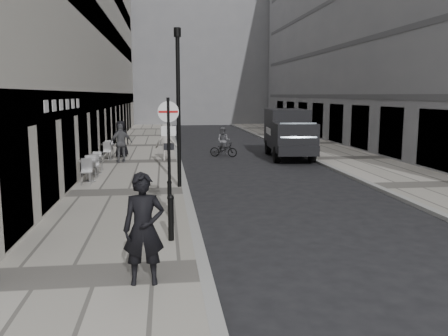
% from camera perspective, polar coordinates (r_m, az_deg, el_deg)
% --- Properties ---
extents(sidewalk, '(4.00, 60.00, 0.12)m').
position_cam_1_polar(sidewalk, '(24.18, -10.17, 0.68)').
color(sidewalk, '#A59E95').
rests_on(sidewalk, ground).
extents(far_sidewalk, '(4.00, 60.00, 0.12)m').
position_cam_1_polar(far_sidewalk, '(26.02, 14.80, 1.09)').
color(far_sidewalk, '#A59E95').
rests_on(far_sidewalk, ground).
extents(building_left, '(4.00, 45.00, 18.00)m').
position_cam_1_polar(building_left, '(31.37, -17.73, 18.65)').
color(building_left, '#B7B2A7').
rests_on(building_left, ground).
extents(building_far, '(24.00, 16.00, 22.00)m').
position_cam_1_polar(building_far, '(62.41, -5.30, 15.74)').
color(building_far, gray).
rests_on(building_far, ground).
extents(walking_man, '(0.72, 0.48, 1.98)m').
position_cam_1_polar(walking_man, '(8.42, -9.63, -7.24)').
color(walking_man, black).
rests_on(walking_man, sidewalk).
extents(sign_post, '(0.56, 0.10, 3.23)m').
position_cam_1_polar(sign_post, '(12.63, -6.66, 3.17)').
color(sign_post, black).
rests_on(sign_post, sidewalk).
extents(lamppost, '(0.25, 0.25, 5.60)m').
position_cam_1_polar(lamppost, '(16.99, -5.52, 8.13)').
color(lamppost, black).
rests_on(lamppost, sidewalk).
extents(bollard_near, '(0.13, 0.13, 1.00)m').
position_cam_1_polar(bollard_near, '(10.92, -6.41, -6.13)').
color(bollard_near, black).
rests_on(bollard_near, sidewalk).
extents(bollard_far, '(0.12, 0.12, 0.88)m').
position_cam_1_polar(bollard_far, '(13.37, -6.56, -3.60)').
color(bollard_far, black).
rests_on(bollard_far, sidewalk).
extents(panel_van, '(2.55, 5.73, 2.62)m').
position_cam_1_polar(panel_van, '(26.15, 7.76, 4.46)').
color(panel_van, black).
rests_on(panel_van, ground).
extents(cyclist, '(1.63, 1.07, 1.66)m').
position_cam_1_polar(cyclist, '(26.31, -0.06, 2.75)').
color(cyclist, black).
rests_on(cyclist, ground).
extents(pedestrian_a, '(1.21, 0.83, 1.90)m').
position_cam_1_polar(pedestrian_a, '(23.84, -12.28, 2.95)').
color(pedestrian_a, '#56575B').
rests_on(pedestrian_a, sidewalk).
extents(pedestrian_b, '(1.36, 1.03, 1.86)m').
position_cam_1_polar(pedestrian_b, '(24.06, -6.92, 3.09)').
color(pedestrian_b, '#B0A9A2').
rests_on(pedestrian_b, sidewalk).
extents(pedestrian_c, '(1.13, 1.00, 1.94)m').
position_cam_1_polar(pedestrian_c, '(26.07, -12.28, 3.47)').
color(pedestrian_c, black).
rests_on(pedestrian_c, sidewalk).
extents(cafe_table_near, '(0.69, 1.55, 0.88)m').
position_cam_1_polar(cafe_table_near, '(20.69, -15.14, 0.57)').
color(cafe_table_near, silver).
rests_on(cafe_table_near, sidewalk).
extents(cafe_table_mid, '(0.75, 1.69, 0.96)m').
position_cam_1_polar(cafe_table_mid, '(18.81, -15.94, -0.14)').
color(cafe_table_mid, silver).
rests_on(cafe_table_mid, sidewalk).
extents(cafe_table_far, '(0.73, 1.65, 0.94)m').
position_cam_1_polar(cafe_table_far, '(25.12, -13.75, 2.09)').
color(cafe_table_far, silver).
rests_on(cafe_table_far, sidewalk).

